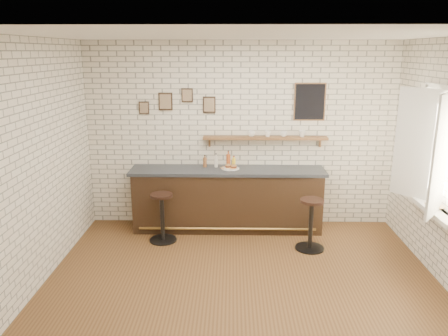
{
  "coord_description": "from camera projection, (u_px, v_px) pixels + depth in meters",
  "views": [
    {
      "loc": [
        -0.13,
        -5.01,
        2.83
      ],
      "look_at": [
        -0.24,
        0.9,
        1.24
      ],
      "focal_mm": 35.0,
      "sensor_mm": 36.0,
      "label": 1
    }
  ],
  "objects": [
    {
      "name": "bitters_bottle_white",
      "position": [
        216.0,
        162.0,
        7.06
      ],
      "size": [
        0.06,
        0.06,
        0.22
      ],
      "color": "silver",
      "rests_on": "bar_counter"
    },
    {
      "name": "potato_chips",
      "position": [
        229.0,
        168.0,
        6.96
      ],
      "size": [
        0.26,
        0.18,
        0.0
      ],
      "color": "#C18744",
      "rests_on": "sandwich_plate"
    },
    {
      "name": "ciabatta_sandwich",
      "position": [
        231.0,
        166.0,
        6.96
      ],
      "size": [
        0.2,
        0.14,
        0.06
      ],
      "color": "#B6814A",
      "rests_on": "sandwich_plate"
    },
    {
      "name": "shelf_cup_b",
      "position": [
        268.0,
        134.0,
        7.0
      ],
      "size": [
        0.14,
        0.14,
        0.09
      ],
      "primitive_type": "imported",
      "rotation": [
        0.0,
        0.0,
        1.02
      ],
      "color": "white",
      "rests_on": "wall_shelf"
    },
    {
      "name": "bar_counter",
      "position": [
        227.0,
        199.0,
        7.08
      ],
      "size": [
        3.1,
        0.65,
        1.01
      ],
      "color": "black",
      "rests_on": "ground"
    },
    {
      "name": "shelf_cup_d",
      "position": [
        302.0,
        134.0,
        6.99
      ],
      "size": [
        0.15,
        0.15,
        0.1
      ],
      "primitive_type": "imported",
      "rotation": [
        0.0,
        0.0,
        0.52
      ],
      "color": "white",
      "rests_on": "wall_shelf"
    },
    {
      "name": "sandwich_plate",
      "position": [
        230.0,
        168.0,
        6.97
      ],
      "size": [
        0.28,
        0.28,
        0.01
      ],
      "primitive_type": "cylinder",
      "color": "white",
      "rests_on": "bar_counter"
    },
    {
      "name": "bar_stool_left",
      "position": [
        162.0,
        216.0,
        6.64
      ],
      "size": [
        0.42,
        0.42,
        0.75
      ],
      "color": "black",
      "rests_on": "ground"
    },
    {
      "name": "book_upper",
      "position": [
        432.0,
        205.0,
        5.48
      ],
      "size": [
        0.21,
        0.26,
        0.02
      ],
      "primitive_type": "imported",
      "rotation": [
        0.0,
        0.0,
        0.1
      ],
      "color": "tan",
      "rests_on": "book_lower"
    },
    {
      "name": "window_sill",
      "position": [
        429.0,
        207.0,
        5.58
      ],
      "size": [
        0.2,
        1.35,
        0.06
      ],
      "color": "white",
      "rests_on": "ground"
    },
    {
      "name": "bitters_bottle_amber",
      "position": [
        228.0,
        160.0,
        7.05
      ],
      "size": [
        0.07,
        0.07,
        0.27
      ],
      "color": "#A9481B",
      "rests_on": "bar_counter"
    },
    {
      "name": "ground",
      "position": [
        242.0,
        280.0,
        5.57
      ],
      "size": [
        5.0,
        5.0,
        0.0
      ],
      "primitive_type": "plane",
      "color": "brown",
      "rests_on": "ground"
    },
    {
      "name": "shelf_cup_a",
      "position": [
        251.0,
        134.0,
        7.0
      ],
      "size": [
        0.12,
        0.12,
        0.09
      ],
      "primitive_type": "imported",
      "rotation": [
        0.0,
        0.0,
        0.03
      ],
      "color": "white",
      "rests_on": "wall_shelf"
    },
    {
      "name": "condiment_bottle_yellow",
      "position": [
        234.0,
        162.0,
        7.05
      ],
      "size": [
        0.06,
        0.06,
        0.19
      ],
      "color": "yellow",
      "rests_on": "bar_counter"
    },
    {
      "name": "shelf_cup_c",
      "position": [
        284.0,
        134.0,
        6.99
      ],
      "size": [
        0.15,
        0.15,
        0.09
      ],
      "primitive_type": "imported",
      "rotation": [
        0.0,
        0.0,
        1.09
      ],
      "color": "white",
      "rests_on": "wall_shelf"
    },
    {
      "name": "bar_stool_right",
      "position": [
        311.0,
        223.0,
        6.36
      ],
      "size": [
        0.43,
        0.43,
        0.77
      ],
      "color": "black",
      "rests_on": "ground"
    },
    {
      "name": "wall_shelf",
      "position": [
        265.0,
        138.0,
        7.02
      ],
      "size": [
        2.0,
        0.18,
        0.18
      ],
      "color": "brown",
      "rests_on": "ground"
    },
    {
      "name": "bitters_bottle_brown",
      "position": [
        205.0,
        162.0,
        7.06
      ],
      "size": [
        0.06,
        0.06,
        0.2
      ],
      "color": "brown",
      "rests_on": "bar_counter"
    },
    {
      "name": "book_lower",
      "position": [
        431.0,
        206.0,
        5.51
      ],
      "size": [
        0.22,
        0.25,
        0.02
      ],
      "primitive_type": "imported",
      "rotation": [
        0.0,
        0.0,
        0.38
      ],
      "color": "tan",
      "rests_on": "window_sill"
    },
    {
      "name": "back_wall_decor",
      "position": [
        255.0,
        102.0,
        6.95
      ],
      "size": [
        2.96,
        0.02,
        0.56
      ],
      "color": "black",
      "rests_on": "ground"
    },
    {
      "name": "casement_window",
      "position": [
        433.0,
        150.0,
        5.39
      ],
      "size": [
        0.4,
        1.3,
        1.56
      ],
      "color": "white",
      "rests_on": "ground"
    }
  ]
}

